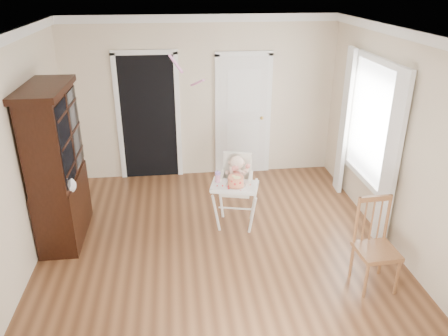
{
  "coord_description": "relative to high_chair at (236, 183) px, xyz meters",
  "views": [
    {
      "loc": [
        -0.48,
        -4.63,
        3.26
      ],
      "look_at": [
        0.14,
        0.57,
        0.93
      ],
      "focal_mm": 35.0,
      "sensor_mm": 36.0,
      "label": 1
    }
  ],
  "objects": [
    {
      "name": "cake",
      "position": [
        -0.04,
        -0.23,
        0.14
      ],
      "size": [
        0.27,
        0.27,
        0.13
      ],
      "color": "silver",
      "rests_on": "high_chair"
    },
    {
      "name": "sippy_cup",
      "position": [
        -0.26,
        -0.1,
        0.16
      ],
      "size": [
        0.07,
        0.07,
        0.18
      ],
      "rotation": [
        0.0,
        0.0,
        -0.24
      ],
      "color": "pink",
      "rests_on": "high_chair"
    },
    {
      "name": "crown_molding",
      "position": [
        -0.32,
        -0.67,
        1.99
      ],
      "size": [
        4.5,
        5.0,
        0.12
      ],
      "primitive_type": null,
      "color": "white",
      "rests_on": "ceiling"
    },
    {
      "name": "baby",
      "position": [
        0.01,
        0.02,
        0.15
      ],
      "size": [
        0.3,
        0.27,
        0.46
      ],
      "rotation": [
        0.0,
        0.0,
        -0.24
      ],
      "color": "beige",
      "rests_on": "high_chair"
    },
    {
      "name": "high_chair",
      "position": [
        0.0,
        0.0,
        0.0
      ],
      "size": [
        0.75,
        0.87,
        1.06
      ],
      "rotation": [
        0.0,
        0.0,
        -0.24
      ],
      "color": "white",
      "rests_on": "floor"
    },
    {
      "name": "wall_back",
      "position": [
        -0.32,
        1.83,
        0.7
      ],
      "size": [
        4.5,
        0.0,
        4.5
      ],
      "primitive_type": "plane",
      "rotation": [
        1.57,
        0.0,
        0.0
      ],
      "color": "beige",
      "rests_on": "floor"
    },
    {
      "name": "ceiling",
      "position": [
        -0.32,
        -0.67,
        2.05
      ],
      "size": [
        5.0,
        5.0,
        0.0
      ],
      "primitive_type": "plane",
      "rotation": [
        3.14,
        0.0,
        0.0
      ],
      "color": "white",
      "rests_on": "wall_back"
    },
    {
      "name": "dining_chair",
      "position": [
        1.36,
        -1.46,
        -0.16
      ],
      "size": [
        0.45,
        0.45,
        1.05
      ],
      "rotation": [
        0.0,
        0.0,
        0.04
      ],
      "color": "brown",
      "rests_on": "floor"
    },
    {
      "name": "china_cabinet",
      "position": [
        -2.31,
        -0.0,
        0.38
      ],
      "size": [
        0.55,
        1.22,
        2.07
      ],
      "color": "black",
      "rests_on": "floor"
    },
    {
      "name": "window_right",
      "position": [
        1.86,
        0.13,
        0.64
      ],
      "size": [
        0.13,
        1.84,
        2.3
      ],
      "color": "white",
      "rests_on": "wall_right"
    },
    {
      "name": "closet_door",
      "position": [
        0.38,
        1.81,
        0.37
      ],
      "size": [
        0.96,
        0.09,
        2.13
      ],
      "color": "white",
      "rests_on": "wall_back"
    },
    {
      "name": "wall_right",
      "position": [
        1.93,
        -0.67,
        0.7
      ],
      "size": [
        0.0,
        5.0,
        5.0
      ],
      "primitive_type": "plane",
      "rotation": [
        1.57,
        0.0,
        -1.57
      ],
      "color": "beige",
      "rests_on": "floor"
    },
    {
      "name": "doorway",
      "position": [
        -1.22,
        1.82,
        0.46
      ],
      "size": [
        1.06,
        0.05,
        2.22
      ],
      "color": "black",
      "rests_on": "wall_back"
    },
    {
      "name": "streamer",
      "position": [
        -0.75,
        0.16,
        1.61
      ],
      "size": [
        0.17,
        0.48,
        0.15
      ],
      "primitive_type": null,
      "rotation": [
        0.26,
        0.0,
        0.3
      ],
      "color": "pink",
      "rests_on": "ceiling"
    },
    {
      "name": "wall_left",
      "position": [
        -2.57,
        -0.67,
        0.7
      ],
      "size": [
        0.0,
        5.0,
        5.0
      ],
      "primitive_type": "plane",
      "rotation": [
        1.57,
        0.0,
        1.57
      ],
      "color": "beige",
      "rests_on": "floor"
    },
    {
      "name": "floor",
      "position": [
        -0.32,
        -0.67,
        -0.65
      ],
      "size": [
        5.0,
        5.0,
        0.0
      ],
      "primitive_type": "plane",
      "color": "#54321C",
      "rests_on": "ground"
    }
  ]
}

